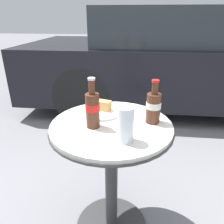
% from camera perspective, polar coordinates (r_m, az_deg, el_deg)
% --- Properties ---
extents(bistro_table, '(0.62, 0.62, 0.73)m').
position_cam_1_polar(bistro_table, '(1.21, -0.17, -12.64)').
color(bistro_table, '#333333').
rests_on(bistro_table, ground_plane).
extents(cola_bottle_left, '(0.07, 0.07, 0.24)m').
position_cam_1_polar(cola_bottle_left, '(1.03, -5.10, 0.95)').
color(cola_bottle_left, '#4C2819').
rests_on(cola_bottle_left, bistro_table).
extents(cola_bottle_right, '(0.07, 0.07, 0.22)m').
position_cam_1_polar(cola_bottle_right, '(1.09, 10.79, 1.48)').
color(cola_bottle_right, '#4C2819').
rests_on(cola_bottle_right, bistro_table).
extents(drinking_glass, '(0.07, 0.07, 0.16)m').
position_cam_1_polar(drinking_glass, '(0.92, 3.54, -3.63)').
color(drinking_glass, '#C68923').
rests_on(drinking_glass, bistro_table).
extents(lunch_plate_near, '(0.24, 0.24, 0.07)m').
position_cam_1_polar(lunch_plate_near, '(1.22, -2.72, 0.66)').
color(lunch_plate_near, silver).
rests_on(lunch_plate_near, bistro_table).
extents(parked_car, '(4.58, 1.77, 1.33)m').
position_cam_1_polar(parked_car, '(3.35, 19.62, 12.48)').
color(parked_car, black).
rests_on(parked_car, ground_plane).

